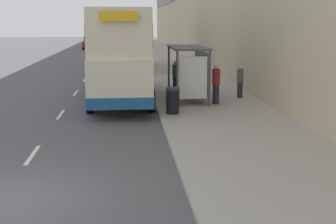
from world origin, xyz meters
name	(u,v)px	position (x,y,z in m)	size (l,w,h in m)	color
pavement	(163,58)	(6.50, 38.50, 0.07)	(5.00, 93.00, 0.14)	#A39E93
lane_mark_0	(33,155)	(0.00, 3.63, 0.01)	(0.12, 2.00, 0.01)	silver
lane_mark_1	(61,115)	(0.00, 9.58, 0.01)	(0.12, 2.00, 0.01)	silver
lane_mark_2	(76,93)	(0.00, 15.53, 0.01)	(0.12, 2.00, 0.01)	silver
lane_mark_3	(85,79)	(0.00, 21.48, 0.01)	(0.12, 2.00, 0.01)	silver
lane_mark_4	(91,70)	(0.00, 27.43, 0.01)	(0.12, 2.00, 0.01)	silver
lane_mark_5	(96,64)	(0.00, 33.38, 0.01)	(0.12, 2.00, 0.01)	silver
lane_mark_6	(100,59)	(0.00, 39.32, 0.01)	(0.12, 2.00, 0.01)	silver
lane_mark_7	(102,55)	(0.00, 45.27, 0.01)	(0.12, 2.00, 0.01)	silver
lane_mark_8	(105,51)	(0.00, 51.22, 0.01)	(0.12, 2.00, 0.01)	silver
bus_shelter	(192,63)	(5.77, 11.88, 1.88)	(1.60, 4.20, 2.48)	#4C4C51
double_decker_bus_near	(121,53)	(2.47, 13.15, 2.28)	(2.85, 10.75, 4.30)	beige
double_decker_bus_ahead	(120,41)	(2.29, 27.92, 2.29)	(2.85, 11.22, 4.30)	beige
car_0	(91,41)	(-2.53, 63.42, 0.88)	(2.01, 4.31, 1.80)	black
car_1	(90,43)	(-2.19, 56.32, 0.87)	(1.94, 4.10, 1.77)	maroon
car_2	(127,44)	(2.93, 51.93, 0.89)	(2.04, 3.99, 1.82)	black
car_3	(127,47)	(2.82, 44.28, 0.88)	(1.97, 4.57, 1.78)	maroon
pedestrian_at_shelter	(201,79)	(6.38, 13.04, 0.97)	(0.32, 0.32, 1.63)	#23232D
pedestrian_1	(175,76)	(5.30, 14.86, 0.96)	(0.32, 0.32, 1.61)	#23232D
pedestrian_2	(216,83)	(6.70, 10.81, 1.06)	(0.36, 0.36, 1.80)	#23232D
pedestrian_3	(240,81)	(8.17, 12.33, 0.95)	(0.32, 0.32, 1.59)	#23232D
litter_bin	(173,100)	(4.55, 8.72, 0.67)	(0.55, 0.55, 1.05)	black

